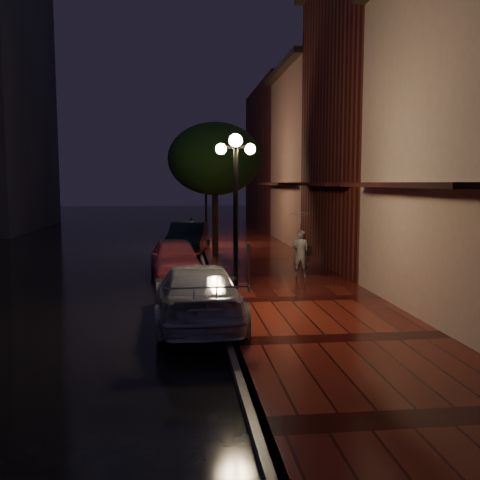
# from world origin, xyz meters

# --- Properties ---
(ground) EXTENTS (120.00, 120.00, 0.00)m
(ground) POSITION_xyz_m (0.00, 0.00, 0.00)
(ground) COLOR black
(ground) RESTS_ON ground
(sidewalk) EXTENTS (4.50, 60.00, 0.15)m
(sidewalk) POSITION_xyz_m (2.25, 0.00, 0.07)
(sidewalk) COLOR #44100C
(sidewalk) RESTS_ON ground
(curb) EXTENTS (0.25, 60.00, 0.15)m
(curb) POSITION_xyz_m (0.00, 0.00, 0.07)
(curb) COLOR #595451
(curb) RESTS_ON ground
(storefront_mid) EXTENTS (5.00, 8.00, 11.00)m
(storefront_mid) POSITION_xyz_m (7.00, 2.00, 5.50)
(storefront_mid) COLOR #511914
(storefront_mid) RESTS_ON ground
(storefront_far) EXTENTS (5.00, 8.00, 9.00)m
(storefront_far) POSITION_xyz_m (7.00, 10.00, 4.50)
(storefront_far) COLOR #8C5951
(storefront_far) RESTS_ON ground
(storefront_extra) EXTENTS (5.00, 12.00, 10.00)m
(storefront_extra) POSITION_xyz_m (7.00, 20.00, 5.00)
(storefront_extra) COLOR #511914
(storefront_extra) RESTS_ON ground
(streetlamp_near) EXTENTS (0.96, 0.36, 4.31)m
(streetlamp_near) POSITION_xyz_m (0.35, -5.00, 2.60)
(streetlamp_near) COLOR black
(streetlamp_near) RESTS_ON sidewalk
(streetlamp_far) EXTENTS (0.96, 0.36, 4.31)m
(streetlamp_far) POSITION_xyz_m (0.35, 9.00, 2.60)
(streetlamp_far) COLOR black
(streetlamp_far) RESTS_ON sidewalk
(street_tree) EXTENTS (4.16, 4.16, 5.80)m
(street_tree) POSITION_xyz_m (0.61, 5.99, 4.24)
(street_tree) COLOR black
(street_tree) RESTS_ON sidewalk
(pink_car) EXTENTS (2.00, 4.18, 1.38)m
(pink_car) POSITION_xyz_m (-1.16, 0.79, 0.69)
(pink_car) COLOR #D35764
(pink_car) RESTS_ON ground
(navy_car) EXTENTS (2.16, 4.68, 1.49)m
(navy_car) POSITION_xyz_m (-0.60, 7.00, 0.74)
(navy_car) COLOR black
(navy_car) RESTS_ON ground
(silver_car) EXTENTS (2.13, 4.93, 1.41)m
(silver_car) POSITION_xyz_m (-0.60, -5.55, 0.71)
(silver_car) COLOR #A8A8B0
(silver_car) RESTS_ON ground
(woman_with_umbrella) EXTENTS (0.93, 0.94, 2.23)m
(woman_with_umbrella) POSITION_xyz_m (3.01, -0.51, 1.63)
(woman_with_umbrella) COLOR white
(woman_with_umbrella) RESTS_ON sidewalk
(parking_meter) EXTENTS (0.14, 0.11, 1.38)m
(parking_meter) POSITION_xyz_m (1.00, -2.42, 0.99)
(parking_meter) COLOR black
(parking_meter) RESTS_ON sidewalk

